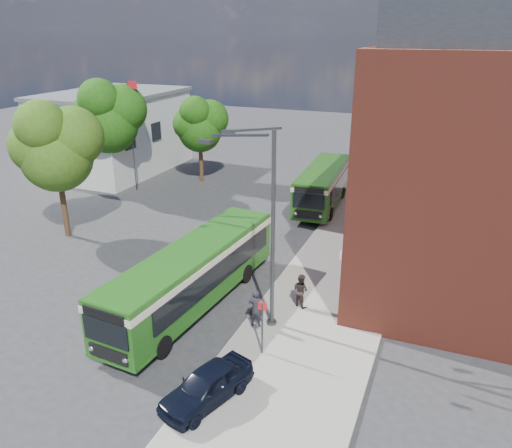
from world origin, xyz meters
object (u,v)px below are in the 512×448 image
at_px(street_lamp, 265,228).
at_px(bus_front, 193,271).
at_px(parked_car, 207,385).
at_px(bus_rear, 323,183).

height_order(street_lamp, bus_front, street_lamp).
xyz_separation_m(street_lamp, parked_car, (-0.04, -5.59, -3.99)).
height_order(street_lamp, bus_rear, street_lamp).
xyz_separation_m(street_lamp, bus_rear, (-1.84, 17.00, -2.96)).
bearing_deg(street_lamp, bus_rear, 96.17).
distance_m(street_lamp, parked_car, 6.87).
relative_size(bus_rear, parked_car, 2.59).
height_order(bus_front, parked_car, bus_front).
relative_size(street_lamp, bus_front, 0.73).
bearing_deg(parked_car, street_lamp, 108.54).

